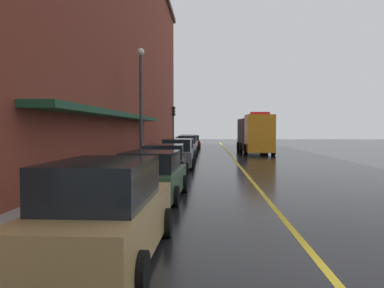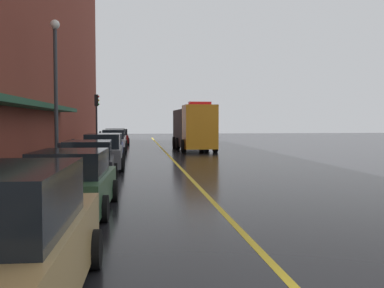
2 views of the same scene
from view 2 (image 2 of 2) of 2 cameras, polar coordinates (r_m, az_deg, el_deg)
name	(u,v)px [view 2 (image 2 of 2)]	position (r m, az deg, el deg)	size (l,w,h in m)	color
ground_plane	(170,157)	(29.92, -2.78, -1.65)	(112.00, 112.00, 0.00)	black
sidewalk_left	(74,157)	(30.09, -14.64, -1.57)	(2.40, 70.00, 0.15)	gray
lane_center_stripe	(170,157)	(29.92, -2.78, -1.64)	(0.16, 70.00, 0.01)	gold
parked_car_0	(3,245)	(6.14, -22.69, -11.68)	(2.12, 4.92, 1.83)	#A5844C
parked_car_1	(72,183)	(12.27, -14.91, -4.74)	(2.27, 4.52, 1.62)	#2D5133
parked_car_2	(89,163)	(17.73, -12.89, -2.37)	(2.20, 4.27, 1.63)	black
parked_car_3	(103,152)	(23.06, -11.11, -1.02)	(2.10, 4.88, 1.75)	#595B60
parked_car_4	(109,147)	(28.94, -10.47, -0.34)	(2.13, 4.67, 1.61)	navy
parked_car_5	(114,142)	(34.91, -9.86, 0.29)	(2.06, 4.62, 1.73)	silver
parked_car_6	(116,139)	(40.94, -9.61, 0.67)	(2.11, 4.35, 1.72)	silver
parked_car_7	(119,137)	(47.20, -9.14, 0.89)	(2.13, 4.70, 1.56)	maroon
utility_truck	(193,128)	(37.04, 0.18, 2.05)	(2.94, 8.52, 3.83)	orange
parking_meter_0	(100,136)	(40.38, -11.51, 0.98)	(0.14, 0.18, 1.33)	#4C4C51
parking_meter_1	(100,136)	(40.77, -11.46, 1.00)	(0.14, 0.18, 1.33)	#4C4C51
parking_meter_2	(73,147)	(23.33, -14.74, -0.42)	(0.14, 0.18, 1.33)	#4C4C51
parking_meter_3	(60,153)	(19.31, -16.35, -1.12)	(0.14, 0.18, 1.33)	#4C4C51
street_lamp_left	(56,78)	(22.30, -16.81, 7.99)	(0.44, 0.44, 6.94)	#33383D
traffic_light_near	(97,111)	(36.33, -11.93, 4.08)	(0.38, 0.36, 4.30)	#232326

